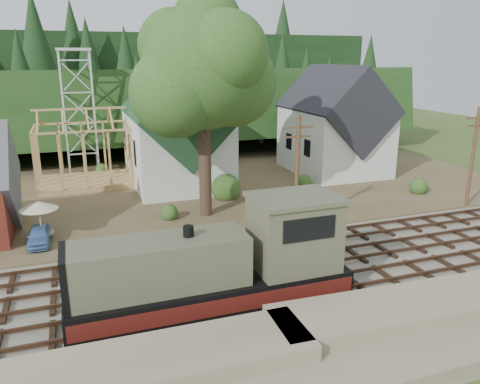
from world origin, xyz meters
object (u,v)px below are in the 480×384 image
object	(u,v)px
patio_set	(39,207)
car_red	(341,162)
locomotive	(223,266)
car_blue	(39,236)

from	to	relation	value
patio_set	car_red	bearing A→B (deg)	21.02
locomotive	car_blue	bearing A→B (deg)	127.87
patio_set	locomotive	bearing A→B (deg)	-54.12
car_blue	car_red	xyz separation A→B (m)	(28.81, 11.68, 0.08)
car_blue	patio_set	size ratio (longest dim) A/B	1.25
locomotive	car_red	xyz separation A→B (m)	(20.27, 22.66, -1.31)
car_blue	car_red	size ratio (longest dim) A/B	0.71
locomotive	patio_set	size ratio (longest dim) A/B	4.93
car_blue	patio_set	bearing A→B (deg)	80.74
car_blue	patio_set	world-z (taller)	patio_set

